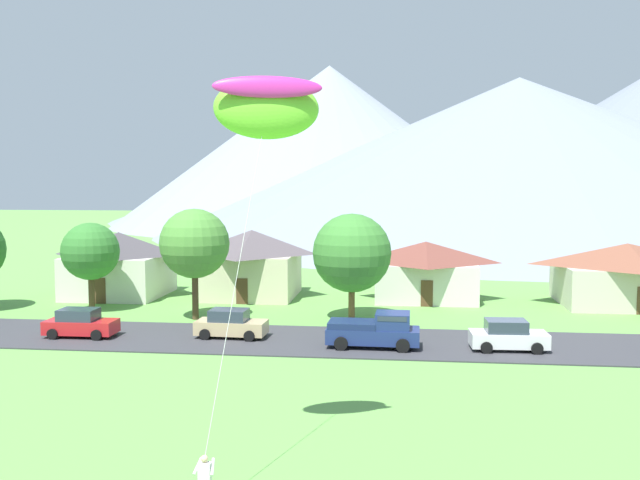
% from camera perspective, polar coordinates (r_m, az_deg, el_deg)
% --- Properties ---
extents(road_strip, '(160.00, 7.77, 0.08)m').
position_cam_1_polar(road_strip, '(41.26, 1.52, -8.30)').
color(road_strip, '#38383D').
rests_on(road_strip, ground).
extents(mountain_far_east_ridge, '(111.05, 111.05, 20.51)m').
position_cam_1_polar(mountain_far_east_ridge, '(167.00, 2.39, 5.18)').
color(mountain_far_east_ridge, gray).
rests_on(mountain_far_east_ridge, ground).
extents(mountain_west_ridge, '(130.31, 130.31, 27.98)m').
position_cam_1_polar(mountain_west_ridge, '(132.45, 15.89, 6.69)').
color(mountain_west_ridge, gray).
rests_on(mountain_west_ridge, ground).
extents(mountain_far_west_ridge, '(90.97, 90.97, 33.60)m').
position_cam_1_polar(mountain_far_west_ridge, '(149.43, 0.78, 7.73)').
color(mountain_far_west_ridge, gray).
rests_on(mountain_far_west_ridge, ground).
extents(house_leftmost, '(8.43, 6.76, 4.64)m').
position_cam_1_polar(house_leftmost, '(55.80, 8.65, -2.41)').
color(house_leftmost, silver).
rests_on(house_leftmost, ground).
extents(house_left_center, '(7.66, 7.98, 5.45)m').
position_cam_1_polar(house_left_center, '(56.98, -5.59, -1.81)').
color(house_left_center, beige).
rests_on(house_left_center, ground).
extents(house_right_center, '(7.85, 8.14, 5.24)m').
position_cam_1_polar(house_right_center, '(59.39, -16.12, -1.81)').
color(house_right_center, silver).
rests_on(house_right_center, ground).
extents(house_rightmost, '(10.56, 8.32, 4.71)m').
position_cam_1_polar(house_rightmost, '(57.67, 23.83, -2.50)').
color(house_rightmost, beige).
rests_on(house_rightmost, ground).
extents(tree_near_left, '(5.34, 5.34, 7.25)m').
position_cam_1_polar(tree_near_left, '(47.01, 2.62, -1.07)').
color(tree_near_left, brown).
rests_on(tree_near_left, ground).
extents(tree_center, '(4.73, 4.73, 7.57)m').
position_cam_1_polar(tree_center, '(47.81, -10.24, -0.31)').
color(tree_center, '#4C3823').
rests_on(tree_center, ground).
extents(tree_right_of_center, '(4.15, 4.15, 6.43)m').
position_cam_1_polar(tree_right_of_center, '(52.87, -18.28, -0.91)').
color(tree_right_of_center, '#4C3823').
rests_on(tree_right_of_center, ground).
extents(parked_car_red_west_end, '(4.23, 2.13, 1.68)m').
position_cam_1_polar(parked_car_red_west_end, '(44.57, -19.02, -6.48)').
color(parked_car_red_west_end, red).
rests_on(parked_car_red_west_end, road_strip).
extents(parked_car_white_mid_west, '(4.28, 2.23, 1.68)m').
position_cam_1_polar(parked_car_white_mid_west, '(40.30, 15.13, -7.58)').
color(parked_car_white_mid_west, white).
rests_on(parked_car_white_mid_west, road_strip).
extents(parked_car_tan_east_end, '(4.28, 2.23, 1.68)m').
position_cam_1_polar(parked_car_tan_east_end, '(42.33, -7.32, -6.85)').
color(parked_car_tan_east_end, tan).
rests_on(parked_car_tan_east_end, road_strip).
extents(pickup_truck_navy_west_side, '(5.25, 2.42, 1.99)m').
position_cam_1_polar(pickup_truck_navy_west_side, '(39.62, 4.57, -7.35)').
color(pickup_truck_navy_west_side, navy).
rests_on(pickup_truck_navy_west_side, road_strip).
extents(kite_flyer_with_kite, '(3.83, 5.78, 13.00)m').
position_cam_1_polar(kite_flyer_with_kite, '(23.46, -4.44, 10.55)').
color(kite_flyer_with_kite, navy).
rests_on(kite_flyer_with_kite, ground).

